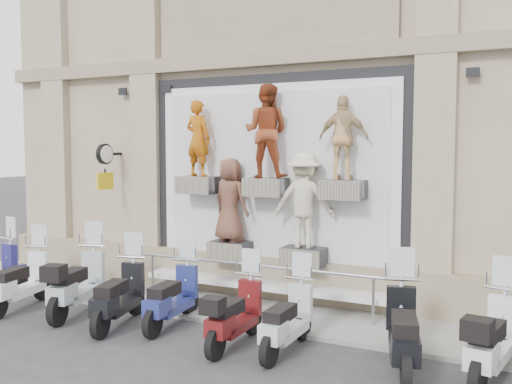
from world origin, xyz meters
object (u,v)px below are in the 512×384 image
clock_sign_bracket (105,161)px  scooter_d (119,282)px  scooter_h (403,314)px  scooter_i (493,323)px  scooter_c (78,270)px  scooter_b (20,269)px  scooter_g (287,306)px  scooter_e (172,284)px  guard_rail (253,288)px  scooter_f (235,301)px

clock_sign_bracket → scooter_d: (2.20, -2.24, -2.03)m
scooter_h → scooter_i: (1.13, 0.23, -0.03)m
scooter_c → scooter_h: 6.00m
scooter_d → scooter_h: bearing=-12.7°
scooter_b → scooter_h: size_ratio=0.95×
scooter_g → scooter_e: bearing=173.0°
scooter_b → guard_rail: bearing=11.1°
guard_rail → scooter_h: size_ratio=2.51×
guard_rail → scooter_i: scooter_i is taller
scooter_g → scooter_h: size_ratio=0.88×
scooter_g → scooter_i: bearing=4.7°
scooter_f → guard_rail: bearing=106.8°
clock_sign_bracket → scooter_h: 7.63m
scooter_c → guard_rail: bearing=12.9°
scooter_f → scooter_g: 0.84m
scooter_d → scooter_e: (0.84, 0.39, -0.03)m
scooter_b → scooter_c: size_ratio=0.94×
scooter_g → scooter_h: 1.73m
clock_sign_bracket → scooter_e: size_ratio=0.56×
scooter_c → scooter_d: (1.15, -0.23, -0.06)m
scooter_b → scooter_c: 1.26m
guard_rail → scooter_c: 3.26m
scooter_d → scooter_e: scooter_d is taller
scooter_c → scooter_g: scooter_c is taller
scooter_d → scooter_g: 3.12m
guard_rail → scooter_e: size_ratio=2.76×
scooter_b → scooter_e: 3.25m
scooter_c → scooter_g: size_ratio=1.15×
scooter_b → scooter_c: scooter_c is taller
clock_sign_bracket → scooter_f: 5.44m
scooter_e → scooter_f: scooter_e is taller
scooter_c → scooter_f: bearing=-19.3°
scooter_f → scooter_i: (3.68, 0.35, 0.07)m
scooter_d → scooter_i: bearing=-10.7°
scooter_d → scooter_f: 2.29m
clock_sign_bracket → scooter_f: size_ratio=0.57×
guard_rail → scooter_e: (-0.86, -1.38, 0.28)m
scooter_g → scooter_i: (2.85, 0.23, 0.07)m
scooter_d → scooter_e: bearing=11.1°
scooter_d → clock_sign_bracket: bearing=120.5°
scooter_b → scooter_d: size_ratio=1.00×
clock_sign_bracket → scooter_g: (5.32, -2.13, -2.08)m
scooter_b → scooter_g: 5.51m
scooter_b → scooter_d: scooter_b is taller
scooter_f → scooter_h: size_ratio=0.88×
scooter_c → scooter_d: 1.18m
guard_rail → scooter_b: scooter_b is taller
scooter_h → scooter_i: scooter_h is taller
guard_rail → scooter_h: bearing=-27.8°
guard_rail → scooter_c: scooter_c is taller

